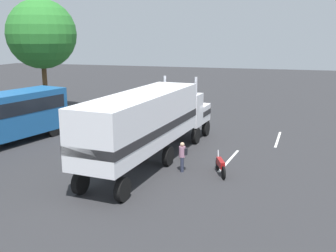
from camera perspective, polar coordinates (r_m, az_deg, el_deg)
The scene contains 7 objects.
ground_plane at distance 28.30m, azimuth 3.11°, elevation -1.59°, with size 120.00×120.00×0.00m, color #2D2D30.
lane_stripe_near at distance 23.32m, azimuth 8.85°, elevation -4.96°, with size 4.40×0.16×0.01m, color silver.
lane_stripe_mid at distance 28.68m, azimuth 15.66°, elevation -1.86°, with size 4.40×0.16×0.01m, color silver.
semi_truck at distance 22.08m, azimuth -2.55°, elevation 0.93°, with size 14.35×4.00×4.50m.
person_bystander at distance 21.00m, azimuth 2.13°, elevation -4.31°, with size 0.35×0.47×1.63m.
motorcycle at distance 20.92m, azimuth 7.63°, elevation -5.68°, with size 2.00×0.85×1.12m.
tree_left at distance 38.07m, azimuth -17.88°, elevation 12.56°, with size 6.23×6.23×10.34m.
Camera 1 is at (-26.63, -6.30, 7.20)m, focal length 42.00 mm.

